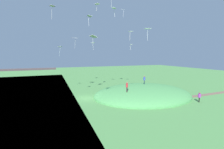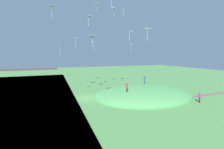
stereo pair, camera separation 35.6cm
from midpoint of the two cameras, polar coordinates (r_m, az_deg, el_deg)
ground_plane at (r=30.08m, az=-8.85°, el=-8.59°), size 160.00×160.00×0.00m
grass_hill at (r=32.47m, az=11.64°, el=-7.48°), size 20.22×16.36×4.14m
dirt_path at (r=37.86m, az=32.21°, el=-6.32°), size 17.90×1.52×0.04m
person_watching_kites at (r=33.15m, az=12.24°, el=-1.63°), size 0.57×0.57×1.76m
person_walking_path at (r=30.87m, az=29.90°, el=-6.96°), size 0.63×0.63×1.76m
person_with_child at (r=27.16m, az=5.86°, el=-4.09°), size 0.51×0.51×1.83m
kite_0 at (r=32.03m, az=7.45°, el=10.72°), size 0.84×0.92×1.35m
kite_3 at (r=25.47m, az=13.26°, el=15.92°), size 1.16×0.94×1.89m
kite_4 at (r=34.68m, az=4.32°, el=22.64°), size 0.83×0.63×1.68m
kite_5 at (r=21.56m, az=-6.62°, el=13.66°), size 1.02×1.30×1.36m
kite_7 at (r=24.45m, az=-8.00°, el=20.36°), size 0.65×0.92×1.48m
kite_8 at (r=24.55m, az=7.16°, el=15.28°), size 0.73×0.54×1.40m
kite_9 at (r=35.77m, az=-6.56°, el=11.43°), size 1.11×1.19×1.72m
kite_10 at (r=34.16m, az=-5.05°, el=24.32°), size 1.06×1.15×1.31m
kite_11 at (r=25.89m, az=-20.78°, el=22.13°), size 0.90×0.82×1.81m
kite_12 at (r=22.97m, az=1.00°, el=23.08°), size 0.86×0.91×1.19m
kite_13 at (r=34.52m, az=-13.17°, el=12.80°), size 1.35×1.17×2.31m
kite_15 at (r=35.70m, az=-18.16°, el=9.45°), size 1.03×0.96×2.10m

